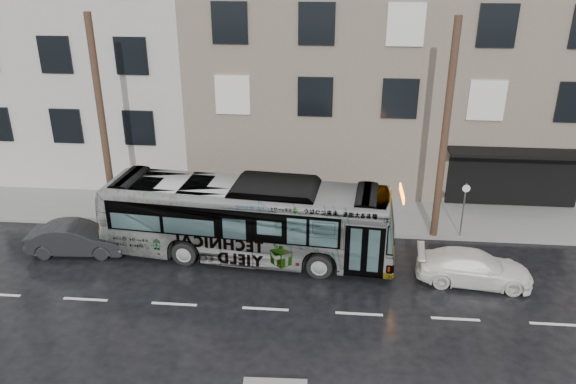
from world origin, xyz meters
name	(u,v)px	position (x,y,z in m)	size (l,w,h in m)	color
ground	(274,271)	(0.00, 0.00, 0.00)	(120.00, 120.00, 0.00)	black
sidewalk	(286,214)	(0.00, 4.90, 0.07)	(90.00, 3.60, 0.15)	gray
building_taupe	(390,66)	(5.00, 12.70, 5.50)	(20.00, 12.00, 11.00)	gray
utility_pole_front	(445,134)	(6.50, 3.30, 4.65)	(0.30, 0.30, 9.00)	#4F3627
utility_pole_rear	(102,125)	(-7.50, 3.30, 4.65)	(0.30, 0.30, 9.00)	#4F3627
sign_post	(463,210)	(7.60, 3.30, 1.35)	(0.06, 0.06, 2.40)	slate
bus	(247,219)	(-1.16, 1.13, 1.61)	(2.70, 11.56, 3.22)	#B2B2B2
white_sedan	(474,268)	(7.43, -0.09, 0.60)	(1.69, 4.16, 1.21)	white
dark_sedan	(77,238)	(-8.03, 0.71, 0.64)	(1.36, 3.91, 1.29)	black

